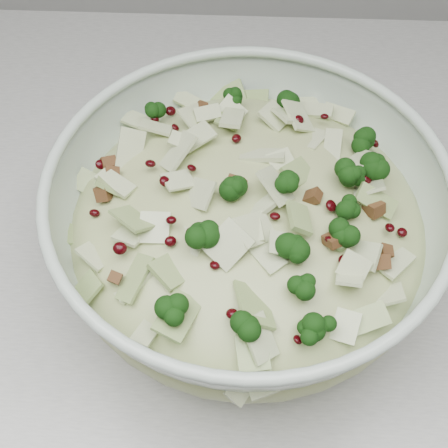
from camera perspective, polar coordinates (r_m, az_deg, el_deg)
counter at (r=1.01m, az=2.99°, el=-12.88°), size 3.60×0.60×0.90m
mixing_bowl at (r=0.51m, az=2.12°, el=-0.35°), size 0.33×0.33×0.13m
salad at (r=0.49m, az=2.19°, el=1.03°), size 0.31×0.31×0.13m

